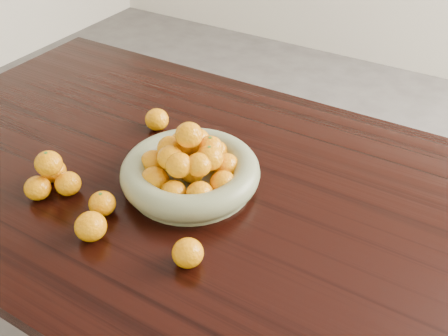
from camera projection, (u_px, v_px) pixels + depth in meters
The scene contains 7 objects.
dining_table at pixel (242, 224), 1.21m from camera, with size 2.00×1.00×0.75m.
fruit_bowl at pixel (190, 169), 1.16m from camera, with size 0.33×0.33×0.17m.
orange_pyramid at pixel (52, 176), 1.15m from camera, with size 0.12×0.12×0.11m.
loose_orange_0 at pixel (102, 204), 1.09m from camera, with size 0.06×0.06×0.06m, color #F39A07.
loose_orange_1 at pixel (91, 226), 1.03m from camera, with size 0.07×0.07×0.06m, color #F39A07.
loose_orange_2 at pixel (188, 253), 0.97m from camera, with size 0.06×0.06×0.06m, color #F39A07.
loose_orange_3 at pixel (157, 120), 1.37m from camera, with size 0.07×0.07×0.06m, color #F39A07.
Camera 1 is at (0.42, -0.78, 1.50)m, focal length 40.00 mm.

